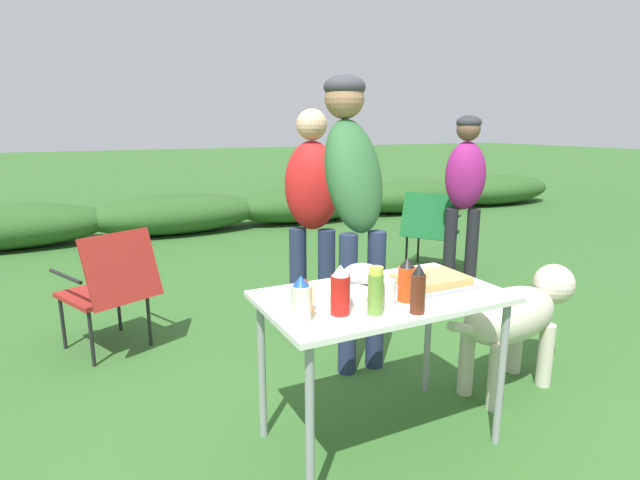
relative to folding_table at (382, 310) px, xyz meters
name	(u,v)px	position (x,y,z in m)	size (l,w,h in m)	color
ground_plane	(378,439)	(0.00, 0.00, -0.66)	(60.00, 60.00, 0.00)	#336028
shrub_hedge	(176,214)	(0.00, 5.21, -0.39)	(14.40, 0.90, 0.55)	#2D5623
folding_table	(382,310)	(0.00, 0.00, 0.00)	(1.10, 0.64, 0.74)	silver
food_tray	(431,282)	(0.26, -0.01, 0.10)	(0.36, 0.26, 0.06)	#9E9EA3
plate_stack	(349,294)	(-0.15, 0.03, 0.09)	(0.21, 0.21, 0.03)	white
mixing_bowl	(361,274)	(0.00, 0.18, 0.12)	(0.18, 0.18, 0.09)	silver
paper_cup_stack	(386,293)	(-0.07, -0.14, 0.14)	(0.08, 0.08, 0.12)	white
hot_sauce_bottle	(407,280)	(0.04, -0.12, 0.17)	(0.08, 0.08, 0.19)	#CC4214
relish_jar	(376,291)	(-0.16, -0.19, 0.17)	(0.06, 0.06, 0.20)	olive
bbq_sauce_bottle	(418,290)	(0.00, -0.26, 0.18)	(0.06, 0.06, 0.21)	#562314
mayo_bottle	(301,300)	(-0.46, -0.13, 0.16)	(0.08, 0.08, 0.18)	silver
mustard_bottle	(305,297)	(-0.41, -0.06, 0.15)	(0.06, 0.06, 0.15)	yellow
ketchup_bottle	(340,291)	(-0.29, -0.13, 0.17)	(0.08, 0.08, 0.21)	red
standing_person_in_navy_coat	(353,184)	(0.29, 0.79, 0.48)	(0.37, 0.51, 1.78)	#232D4C
standing_person_in_red_jacket	(465,184)	(1.92, 1.62, 0.30)	(0.43, 0.41, 1.56)	black
standing_person_in_olive_jacket	(312,203)	(0.27, 1.33, 0.29)	(0.48, 0.46, 1.59)	#232D4C
dog	(518,315)	(0.97, 0.09, -0.22)	(1.09, 0.40, 0.68)	beige
camp_chair_green_behind_table	(429,227)	(1.98, 2.17, -0.20)	(0.75, 0.72, 0.83)	#19602D
camp_chair_near_hedge	(110,285)	(-1.06, 1.58, -0.20)	(0.66, 0.73, 0.83)	maroon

